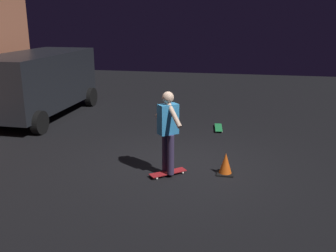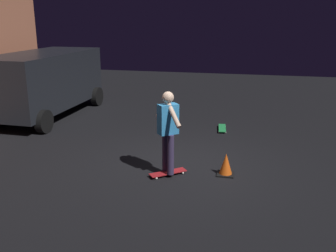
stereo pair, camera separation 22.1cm
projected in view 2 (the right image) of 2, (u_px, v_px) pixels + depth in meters
ground_plane at (181, 166)px, 8.20m from camera, size 28.00×28.00×0.00m
parked_van at (44, 80)px, 12.08m from camera, size 4.64×2.27×2.03m
skateboard_ridden at (168, 173)px, 7.71m from camera, size 0.65×0.73×0.07m
skateboard_spare at (222, 128)px, 10.79m from camera, size 0.80×0.28×0.07m
skater at (168, 127)px, 7.44m from camera, size 0.81×0.70×1.67m
traffic_cone at (226, 165)px, 7.70m from camera, size 0.34×0.34×0.46m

